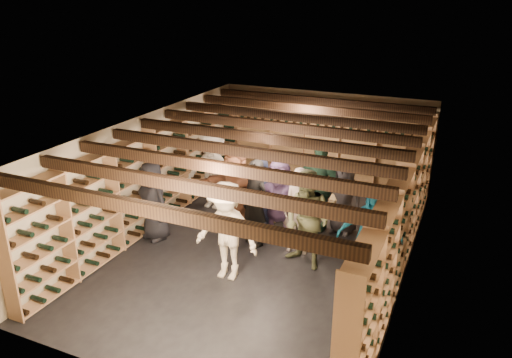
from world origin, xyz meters
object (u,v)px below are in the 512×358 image
object	(u,v)px
person_1	(255,203)
person_7	(299,211)
person_11	(279,199)
crate_loose	(330,199)
person_10	(319,186)
crate_stack_right	(271,207)
person_0	(153,201)
person_3	(227,231)
crate_stack_left	(298,204)
person_12	(344,196)
person_9	(211,170)
person_4	(369,238)
person_5	(235,191)
person_2	(307,220)
person_6	(260,191)

from	to	relation	value
person_1	person_7	bearing A→B (deg)	27.57
person_11	crate_loose	bearing A→B (deg)	73.80
person_10	person_11	bearing A→B (deg)	-115.42
crate_stack_right	person_0	world-z (taller)	person_0
person_3	crate_stack_left	bearing A→B (deg)	82.42
person_1	person_7	size ratio (longest dim) A/B	1.04
crate_stack_left	person_12	distance (m)	1.19
person_9	person_4	bearing A→B (deg)	-25.87
person_0	person_1	world-z (taller)	person_1
person_1	person_5	distance (m)	0.70
person_9	person_7	bearing A→B (deg)	-25.47
person_4	person_10	size ratio (longest dim) A/B	1.00
person_9	person_2	bearing A→B (deg)	-30.41
crate_loose	person_9	size ratio (longest dim) A/B	0.27
person_3	person_6	bearing A→B (deg)	98.18
crate_stack_right	person_6	bearing A→B (deg)	-114.75
person_10	person_12	bearing A→B (deg)	11.35
crate_stack_left	person_5	distance (m)	1.61
person_0	person_11	bearing A→B (deg)	45.06
crate_stack_right	person_0	xyz separation A→B (m)	(-1.81, -1.85, 0.57)
person_6	person_9	world-z (taller)	person_9
person_3	person_10	size ratio (longest dim) A/B	0.96
crate_loose	person_4	distance (m)	3.71
person_0	person_6	world-z (taller)	person_0
person_2	person_12	size ratio (longest dim) A/B	1.16
person_10	person_6	bearing A→B (deg)	-155.12
person_9	person_0	bearing A→B (deg)	-100.24
person_7	person_10	size ratio (longest dim) A/B	0.91
person_2	person_11	bearing A→B (deg)	156.31
person_9	person_1	bearing A→B (deg)	-37.32
person_9	person_12	xyz separation A→B (m)	(3.13, 0.00, -0.12)
person_0	person_2	distance (m)	3.19
person_3	person_9	size ratio (longest dim) A/B	0.98
person_1	person_9	world-z (taller)	person_9
person_10	person_12	size ratio (longest dim) A/B	1.17
crate_stack_left	person_2	size ratio (longest dim) A/B	0.37
crate_stack_left	person_4	distance (m)	2.97
person_1	person_12	distance (m)	1.92
person_7	crate_loose	bearing A→B (deg)	88.05
crate_stack_left	person_2	distance (m)	2.12
person_2	person_7	xyz separation A→B (m)	(-0.31, 0.45, -0.08)
crate_stack_right	person_4	distance (m)	3.25
crate_loose	person_1	size ratio (longest dim) A/B	0.28
person_9	person_11	bearing A→B (deg)	-22.47
crate_stack_left	crate_loose	distance (m)	1.22
person_6	crate_stack_left	bearing A→B (deg)	18.77
crate_loose	person_5	distance (m)	2.78
person_0	person_9	xyz separation A→B (m)	(0.31, 1.85, 0.10)
crate_loose	person_0	size ratio (longest dim) A/B	0.30
crate_stack_right	person_2	xyz separation A→B (m)	(1.37, -1.63, 0.68)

